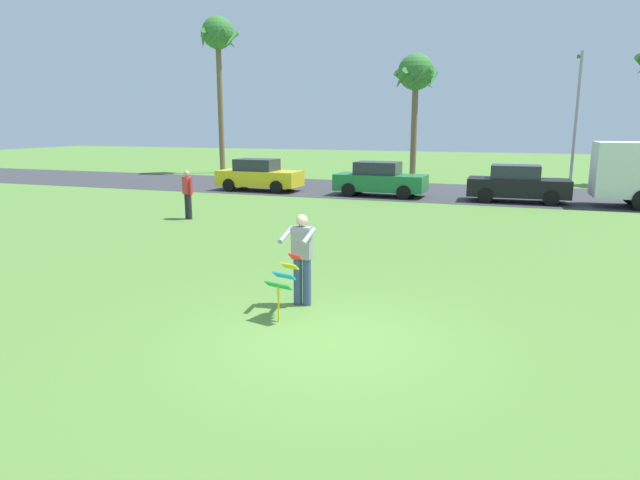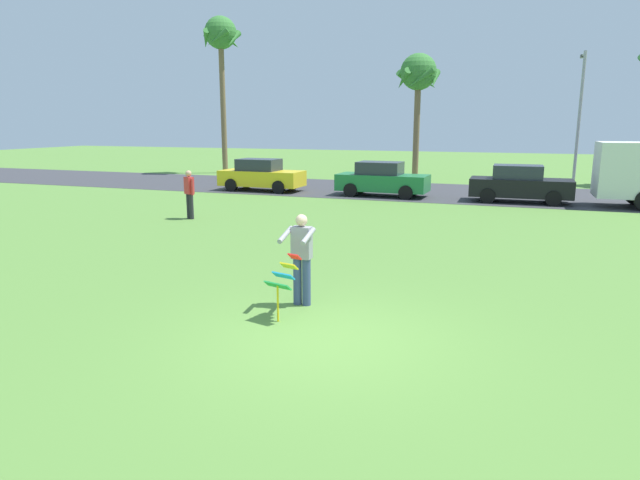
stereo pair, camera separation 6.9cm
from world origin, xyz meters
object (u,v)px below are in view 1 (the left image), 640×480
object	(u,v)px
parked_car_yellow	(259,175)
palm_tree_left_near	(218,41)
parked_car_black	(517,184)
person_walker_near	(188,193)
streetlight_pole	(577,111)
parked_car_green	(380,180)
kite_held	(284,278)
person_kite_flyer	(302,256)
palm_tree_right_near	(416,77)

from	to	relation	value
parked_car_yellow	palm_tree_left_near	size ratio (longest dim) A/B	0.41
parked_car_black	person_walker_near	bearing A→B (deg)	-142.58
palm_tree_left_near	streetlight_pole	size ratio (longest dim) A/B	1.46
parked_car_yellow	parked_car_green	bearing A→B (deg)	0.01
kite_held	streetlight_pole	bearing A→B (deg)	75.07
person_kite_flyer	parked_car_green	size ratio (longest dim) A/B	0.41
kite_held	person_kite_flyer	bearing A→B (deg)	89.23
parked_car_yellow	palm_tree_left_near	world-z (taller)	palm_tree_left_near
person_kite_flyer	person_walker_near	xyz separation A→B (m)	(-7.31, 7.58, -0.02)
person_kite_flyer	palm_tree_right_near	bearing A→B (deg)	95.30
kite_held	parked_car_yellow	distance (m)	18.90
person_kite_flyer	person_walker_near	size ratio (longest dim) A/B	1.00
parked_car_yellow	palm_tree_right_near	distance (m)	11.53
palm_tree_right_near	streetlight_pole	bearing A→B (deg)	-4.76
kite_held	parked_car_yellow	size ratio (longest dim) A/B	0.26
kite_held	parked_car_black	distance (m)	17.27
kite_held	palm_tree_right_near	xyz separation A→B (m)	(-2.23, 24.95, 5.25)
parked_car_green	person_walker_near	bearing A→B (deg)	-120.45
person_kite_flyer	parked_car_yellow	bearing A→B (deg)	118.12
parked_car_green	palm_tree_left_near	xyz separation A→B (m)	(-13.08, 8.49, 7.88)
parked_car_yellow	person_walker_near	xyz separation A→B (m)	(1.26, -8.46, 0.16)
person_kite_flyer	palm_tree_left_near	distance (m)	29.98
parked_car_yellow	streetlight_pole	xyz separation A→B (m)	(15.02, 7.38, 3.22)
parked_car_black	palm_tree_left_near	distance (m)	22.39
parked_car_yellow	parked_car_black	size ratio (longest dim) A/B	1.00
person_kite_flyer	parked_car_green	bearing A→B (deg)	98.27
palm_tree_left_near	person_walker_near	xyz separation A→B (m)	(8.11, -16.96, -7.72)
palm_tree_left_near	streetlight_pole	bearing A→B (deg)	-2.92
palm_tree_left_near	kite_held	bearing A→B (deg)	-58.72
parked_car_green	palm_tree_right_near	size ratio (longest dim) A/B	0.58
parked_car_yellow	streetlight_pole	size ratio (longest dim) A/B	0.60
parked_car_black	person_walker_near	xyz separation A→B (m)	(-11.06, -8.46, 0.16)
parked_car_yellow	parked_car_green	xyz separation A→B (m)	(6.24, 0.00, 0.00)
person_kite_flyer	kite_held	distance (m)	0.84
parked_car_black	streetlight_pole	size ratio (longest dim) A/B	0.60
parked_car_green	palm_tree_right_near	bearing A→B (deg)	89.34
parked_car_black	parked_car_green	bearing A→B (deg)	179.99
kite_held	palm_tree_left_near	size ratio (longest dim) A/B	0.11
parked_car_green	streetlight_pole	bearing A→B (deg)	40.04
parked_car_black	palm_tree_right_near	bearing A→B (deg)	126.47
parked_car_green	palm_tree_left_near	bearing A→B (deg)	147.00
kite_held	streetlight_pole	distance (m)	25.29
person_kite_flyer	parked_car_black	size ratio (longest dim) A/B	0.41
parked_car_black	palm_tree_right_near	xyz separation A→B (m)	(-5.99, 8.10, 5.23)
palm_tree_left_near	person_kite_flyer	bearing A→B (deg)	-57.86
person_kite_flyer	streetlight_pole	world-z (taller)	streetlight_pole
kite_held	parked_car_black	size ratio (longest dim) A/B	0.27
parked_car_yellow	streetlight_pole	distance (m)	17.04
person_kite_flyer	streetlight_pole	xyz separation A→B (m)	(6.45, 23.42, 3.05)
streetlight_pole	kite_held	bearing A→B (deg)	-104.93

